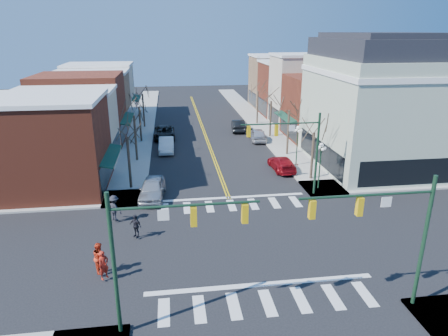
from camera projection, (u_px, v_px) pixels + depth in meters
name	position (u px, v px, depth m)	size (l,w,h in m)	color
ground	(246.00, 243.00, 26.72)	(160.00, 160.00, 0.00)	black
sidewalk_left	(135.00, 158.00, 44.29)	(3.50, 70.00, 0.15)	#9E9B93
sidewalk_right	(287.00, 152.00, 46.54)	(3.50, 70.00, 0.15)	#9E9B93
bldg_left_brick_a	(45.00, 147.00, 34.41)	(10.00, 8.50, 8.00)	maroon
bldg_left_stucco_a	(66.00, 129.00, 41.75)	(10.00, 7.00, 7.50)	#BEB39C
bldg_left_brick_b	(81.00, 110.00, 49.07)	(10.00, 9.00, 8.50)	maroon
bldg_left_tan	(93.00, 101.00, 56.90)	(10.00, 7.50, 7.80)	#9E7A57
bldg_left_stucco_b	(101.00, 92.00, 64.09)	(10.00, 8.00, 8.20)	#BEB39C
bldg_right_brick_a	(327.00, 108.00, 51.50)	(10.00, 8.50, 8.00)	maroon
bldg_right_stucco	(308.00, 91.00, 58.42)	(10.00, 7.00, 10.00)	#BEB39C
bldg_right_brick_b	(292.00, 89.00, 65.69)	(10.00, 8.00, 8.50)	maroon
bldg_right_tan	(279.00, 82.00, 73.09)	(10.00, 8.00, 9.00)	#9E7A57
victorian_corner	(381.00, 102.00, 40.23)	(12.25, 14.25, 13.30)	#AAB79F
traffic_mast_near_left	(155.00, 242.00, 17.54)	(6.60, 0.28, 7.20)	#14331E
traffic_mast_near_right	(391.00, 226.00, 18.96)	(6.60, 0.28, 7.20)	#14331E
traffic_mast_far_right	(296.00, 143.00, 32.81)	(6.60, 0.28, 7.20)	#14331E
lamppost_corner	(320.00, 158.00, 34.76)	(0.36, 0.36, 4.33)	#14331E
lamppost_midblock	(297.00, 139.00, 40.84)	(0.36, 0.36, 4.33)	#14331E
tree_left_a	(129.00, 164.00, 35.15)	(0.24, 0.24, 4.76)	#382B21
tree_left_b	(136.00, 139.00, 42.59)	(0.24, 0.24, 5.04)	#382B21
tree_left_c	(140.00, 124.00, 50.16)	(0.24, 0.24, 4.55)	#382B21
tree_left_d	(144.00, 111.00, 57.59)	(0.24, 0.24, 4.90)	#382B21
tree_right_a	(312.00, 157.00, 37.34)	(0.24, 0.24, 4.62)	#382B21
tree_right_b	(288.00, 133.00, 44.73)	(0.24, 0.24, 5.18)	#382B21
tree_right_c	(270.00, 119.00, 52.27)	(0.24, 0.24, 4.83)	#382B21
tree_right_d	(257.00, 108.00, 59.74)	(0.24, 0.24, 4.97)	#382B21
car_left_near	(152.00, 189.00, 33.65)	(2.00, 4.98, 1.70)	#B1B1B6
car_left_mid	(166.00, 145.00, 46.63)	(1.69, 4.85, 1.60)	silver
car_left_far	(164.00, 133.00, 52.18)	(2.62, 5.68, 1.58)	black
car_right_near	(282.00, 163.00, 40.48)	(1.97, 4.86, 1.41)	maroon
car_right_mid	(258.00, 135.00, 51.18)	(1.92, 4.76, 1.62)	silver
car_right_far	(238.00, 125.00, 56.16)	(1.71, 4.91, 1.62)	black
pedestrian_red_a	(104.00, 265.00, 22.46)	(0.64, 0.42, 1.74)	#A81D12
pedestrian_red_b	(100.00, 257.00, 23.09)	(0.91, 0.71, 1.87)	red
pedestrian_dark_a	(136.00, 226.00, 27.08)	(0.95, 0.40, 1.63)	black
pedestrian_dark_b	(114.00, 208.00, 29.38)	(1.27, 0.73, 1.96)	black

